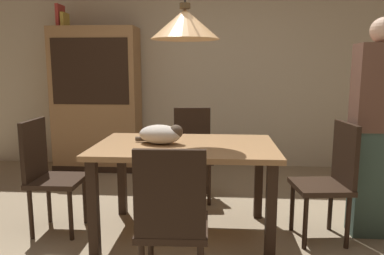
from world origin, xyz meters
name	(u,v)px	position (x,y,z in m)	size (l,w,h in m)	color
back_wall	(204,60)	(0.00, 2.65, 1.45)	(6.40, 0.10, 2.90)	beige
dining_table	(185,157)	(-0.06, 0.43, 0.65)	(1.40, 0.90, 0.75)	#A87A4C
chair_right_side	(331,176)	(1.07, 0.44, 0.51)	(0.44, 0.44, 0.93)	black
chair_far_back	(192,149)	(-0.07, 1.31, 0.51)	(0.44, 0.44, 0.93)	black
chair_near_front	(172,219)	(-0.06, -0.45, 0.51)	(0.41, 0.41, 0.93)	black
chair_left_side	(48,171)	(-1.19, 0.43, 0.51)	(0.40, 0.40, 0.93)	black
cat_sleeping	(161,134)	(-0.25, 0.43, 0.83)	(0.40, 0.29, 0.16)	beige
pendant_lamp	(185,24)	(-0.06, 0.43, 1.66)	(0.52, 0.52, 1.30)	#E0A86B
hutch_bookcase	(97,103)	(-1.40, 2.32, 0.89)	(1.12, 0.45, 1.85)	#A87A4C
book_red_tall	(60,16)	(-1.83, 2.32, 1.99)	(0.04, 0.22, 0.28)	#B73833
book_yellow_short	(65,20)	(-1.77, 2.32, 1.94)	(0.04, 0.20, 0.18)	gold
person_standing	(375,129)	(1.42, 0.55, 0.87)	(0.36, 0.22, 1.71)	#3D564C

